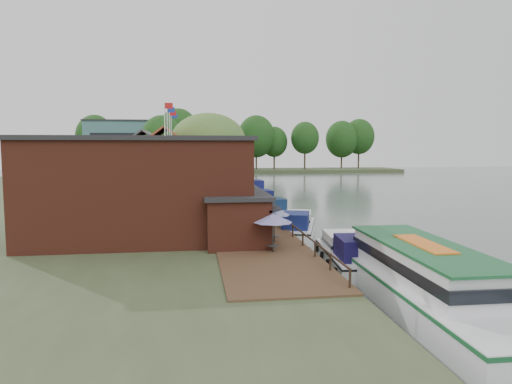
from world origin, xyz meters
name	(u,v)px	position (x,y,z in m)	size (l,w,h in m)	color
ground	(353,244)	(0.00, 0.00, 0.00)	(260.00, 260.00, 0.00)	#4C5855
land_bank	(70,196)	(-30.00, 35.00, 0.50)	(50.00, 140.00, 1.00)	#384728
quay_deck	(238,214)	(-8.00, 10.00, 1.05)	(6.00, 50.00, 0.10)	#47301E
quay_rail	(265,208)	(-5.30, 10.50, 1.50)	(0.20, 49.00, 1.00)	black
pub	(170,188)	(-14.00, -1.00, 4.65)	(20.00, 11.00, 7.30)	maroon
hotel_block	(148,149)	(-22.00, 70.00, 7.15)	(25.40, 12.40, 12.30)	#38666B
cottage_a	(167,170)	(-15.00, 14.00, 5.25)	(8.60, 7.60, 8.50)	black
cottage_b	(146,166)	(-18.00, 24.00, 5.25)	(9.60, 8.60, 8.50)	beige
cottage_c	(181,163)	(-14.00, 33.00, 5.25)	(7.60, 7.60, 8.50)	black
willow	(209,159)	(-10.50, 19.00, 6.21)	(8.60, 8.60, 10.43)	#476B2D
umbrella_0	(273,233)	(-7.53, -6.37, 2.29)	(2.41, 2.41, 2.38)	navy
umbrella_1	(274,224)	(-6.90, -3.39, 2.29)	(2.13, 2.13, 2.38)	navy
umbrella_2	(250,219)	(-8.26, -0.68, 2.29)	(2.39, 2.39, 2.38)	#1B1E97
umbrella_3	(260,214)	(-7.17, 1.30, 2.29)	(2.30, 2.30, 2.38)	navy
umbrella_4	(241,208)	(-8.27, 5.39, 2.29)	(2.26, 2.26, 2.38)	#1B4499
umbrella_5	(246,204)	(-7.54, 7.89, 2.29)	(2.41, 2.41, 2.38)	#1B4895
cruiser_0	(348,250)	(-2.78, -6.63, 1.13)	(3.05, 9.43, 2.27)	white
cruiser_1	(297,223)	(-3.67, 3.65, 1.14)	(3.05, 9.44, 2.27)	white
cruiser_2	(270,206)	(-3.91, 15.49, 1.06)	(2.88, 8.91, 2.12)	white
cruiser_3	(259,197)	(-3.87, 24.32, 1.10)	(2.96, 9.17, 2.19)	silver
cruiser_4	(251,188)	(-3.39, 35.89, 1.32)	(3.47, 10.73, 2.64)	silver
tour_boat	(430,280)	(-1.84, -14.84, 1.57)	(4.05, 14.37, 3.14)	silver
swan	(390,290)	(-2.42, -12.04, 0.22)	(0.44, 0.44, 0.44)	white
bank_tree_0	(162,151)	(-17.20, 42.45, 6.87)	(6.85, 6.85, 11.73)	#143811
bank_tree_1	(178,146)	(-14.74, 49.09, 7.71)	(7.29, 7.29, 13.42)	#143811
bank_tree_2	(169,149)	(-16.84, 59.03, 7.13)	(8.61, 8.61, 12.26)	#143811
bank_tree_3	(170,149)	(-17.64, 76.87, 7.10)	(8.06, 8.06, 12.19)	#143811
bank_tree_4	(168,150)	(-18.42, 84.62, 6.79)	(6.44, 6.44, 11.58)	#143811
bank_tree_5	(168,149)	(-18.94, 93.60, 7.16)	(8.81, 8.81, 12.32)	#143811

